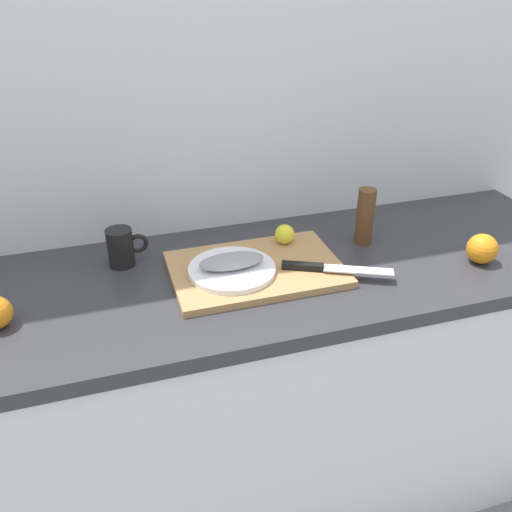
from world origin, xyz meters
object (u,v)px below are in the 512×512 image
lemon_0 (285,234)px  pepper_mill (365,216)px  white_plate (232,270)px  chef_knife (323,268)px  coffee_mug_0 (122,247)px  cutting_board (256,269)px  fish_fillet (232,261)px

lemon_0 → pepper_mill: pepper_mill is taller
white_plate → pepper_mill: pepper_mill is taller
chef_knife → lemon_0: size_ratio=4.89×
lemon_0 → coffee_mug_0: size_ratio=0.51×
cutting_board → lemon_0: lemon_0 is taller
fish_fillet → coffee_mug_0: (-0.27, 0.16, 0.00)m
fish_fillet → chef_knife: bearing=-15.5°
cutting_board → fish_fillet: (-0.07, -0.01, 0.04)m
white_plate → lemon_0: 0.22m
chef_knife → pepper_mill: pepper_mill is taller
cutting_board → chef_knife: chef_knife is taller
fish_fillet → white_plate: bearing=90.0°
fish_fillet → chef_knife: 0.24m
cutting_board → chef_knife: size_ratio=1.64×
cutting_board → coffee_mug_0: bearing=156.2°
cutting_board → coffee_mug_0: size_ratio=4.07×
white_plate → lemon_0: lemon_0 is taller
cutting_board → white_plate: white_plate is taller
cutting_board → lemon_0: size_ratio=8.03×
white_plate → fish_fillet: bearing=-90.0°
chef_knife → lemon_0: 0.18m
pepper_mill → white_plate: bearing=-168.5°
white_plate → fish_fillet: 0.03m
chef_knife → coffee_mug_0: (-0.49, 0.22, 0.02)m
white_plate → fish_fillet: size_ratio=1.33×
pepper_mill → lemon_0: bearing=173.5°
cutting_board → lemon_0: bearing=40.7°
fish_fillet → chef_knife: size_ratio=0.62×
pepper_mill → coffee_mug_0: bearing=173.8°
cutting_board → fish_fillet: size_ratio=2.63×
cutting_board → fish_fillet: 0.08m
cutting_board → chef_knife: (0.16, -0.08, 0.02)m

